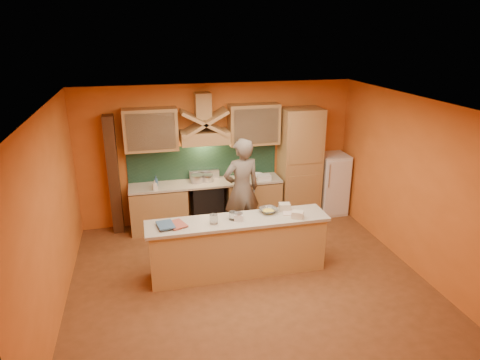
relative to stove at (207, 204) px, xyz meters
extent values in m
cube|color=brown|center=(0.30, -2.20, -0.45)|extent=(5.50, 5.00, 0.01)
cube|color=white|center=(0.30, -2.20, 2.35)|extent=(5.50, 5.00, 0.01)
cube|color=orange|center=(0.30, 0.30, 0.95)|extent=(5.50, 0.02, 2.80)
cube|color=orange|center=(0.30, -4.70, 0.95)|extent=(5.50, 0.02, 2.80)
cube|color=orange|center=(-2.45, -2.20, 0.95)|extent=(0.02, 5.00, 2.80)
cube|color=orange|center=(3.05, -2.20, 0.95)|extent=(0.02, 5.00, 2.80)
cube|color=tan|center=(-0.95, 0.00, -0.02)|extent=(1.10, 0.60, 0.86)
cube|color=tan|center=(0.95, 0.00, -0.02)|extent=(1.10, 0.60, 0.86)
cube|color=#BCB39F|center=(0.00, 0.00, 0.45)|extent=(3.00, 0.62, 0.04)
cube|color=black|center=(0.00, 0.00, 0.00)|extent=(0.60, 0.58, 0.90)
cube|color=#183527|center=(0.00, 0.28, 0.80)|extent=(3.00, 0.03, 0.70)
cube|color=tan|center=(0.00, 0.05, 1.37)|extent=(0.92, 0.50, 0.24)
cube|color=tan|center=(0.00, 0.15, 1.95)|extent=(0.30, 0.30, 0.50)
cube|color=tan|center=(-1.00, 0.12, 1.55)|extent=(1.00, 0.35, 0.80)
cube|color=tan|center=(1.00, 0.12, 1.55)|extent=(1.00, 0.35, 0.80)
cube|color=tan|center=(1.95, 0.00, 0.70)|extent=(0.80, 0.60, 2.30)
cube|color=white|center=(2.70, 0.00, 0.20)|extent=(0.58, 0.60, 1.30)
cube|color=#472816|center=(-1.75, 0.15, 0.70)|extent=(0.20, 0.30, 2.30)
cube|color=tan|center=(0.20, -1.90, -0.01)|extent=(2.80, 0.55, 0.88)
cube|color=#BCB39F|center=(0.20, -1.90, 0.47)|extent=(2.90, 0.62, 0.05)
imported|color=#70665B|center=(0.55, -0.73, 0.53)|extent=(0.79, 0.59, 1.95)
cylinder|color=silver|center=(-0.17, 0.04, 0.52)|extent=(0.31, 0.31, 0.15)
cylinder|color=silver|center=(0.04, 0.04, 0.51)|extent=(0.29, 0.29, 0.13)
imported|color=silver|center=(-1.00, -0.20, 0.56)|extent=(0.10, 0.10, 0.18)
imported|color=#2E547F|center=(-0.97, -0.02, 0.58)|extent=(0.11, 0.11, 0.21)
imported|color=white|center=(1.06, 0.03, 0.51)|extent=(0.30, 0.30, 0.08)
cube|color=white|center=(1.16, -0.12, 0.52)|extent=(0.27, 0.22, 0.09)
imported|color=#A94C3C|center=(-0.87, -1.94, 0.51)|extent=(0.34, 0.39, 0.03)
imported|color=#395A7F|center=(-1.05, -1.93, 0.53)|extent=(0.29, 0.36, 0.02)
cylinder|color=silver|center=(-0.20, -1.96, 0.57)|extent=(0.15, 0.15, 0.15)
cylinder|color=white|center=(0.13, -1.88, 0.56)|extent=(0.17, 0.17, 0.12)
cube|color=white|center=(0.20, -1.93, 0.55)|extent=(0.16, 0.16, 0.11)
imported|color=white|center=(0.75, -1.75, 0.53)|extent=(0.33, 0.33, 0.07)
cube|color=beige|center=(1.09, -1.88, 0.50)|extent=(0.30, 0.26, 0.02)
cube|color=beige|center=(1.03, -1.72, 0.55)|extent=(0.20, 0.17, 0.12)
cube|color=beige|center=(1.14, -2.06, 0.55)|extent=(0.23, 0.21, 0.11)
camera|label=1|loc=(-1.19, -7.87, 3.35)|focal=32.00mm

